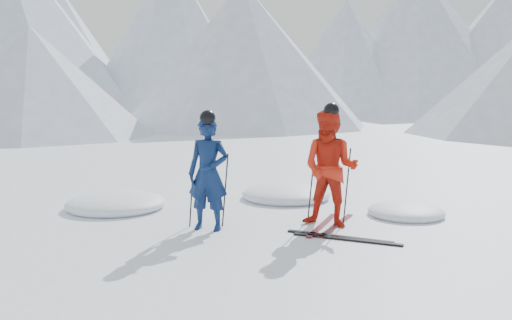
{
  "coord_description": "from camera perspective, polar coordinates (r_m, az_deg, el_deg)",
  "views": [
    {
      "loc": [
        -1.53,
        -8.66,
        2.27
      ],
      "look_at": [
        -1.96,
        0.5,
        1.1
      ],
      "focal_mm": 38.0,
      "sensor_mm": 36.0,
      "label": 1
    }
  ],
  "objects": [
    {
      "name": "pole_blue_left",
      "position": [
        9.1,
        -6.78,
        -3.23
      ],
      "size": [
        0.12,
        0.09,
        1.24
      ],
      "primitive_type": "cylinder",
      "rotation": [
        0.05,
        0.08,
        0.0
      ],
      "color": "black",
      "rests_on": "ground"
    },
    {
      "name": "skier_blue",
      "position": [
        8.86,
        -5.05,
        -1.47
      ],
      "size": [
        0.75,
        0.57,
        1.86
      ],
      "primitive_type": "imported",
      "rotation": [
        0.0,
        0.0,
        -0.21
      ],
      "color": "#0B1D45",
      "rests_on": "ground"
    },
    {
      "name": "ski_loose_a",
      "position": [
        8.62,
        8.75,
        -7.98
      ],
      "size": [
        1.61,
        0.73,
        0.03
      ],
      "primitive_type": "cube",
      "rotation": [
        0.0,
        0.0,
        1.18
      ],
      "color": "black",
      "rests_on": "ground"
    },
    {
      "name": "mountain_range",
      "position": [
        44.78,
        12.33,
        12.81
      ],
      "size": [
        106.15,
        62.94,
        15.53
      ],
      "color": "#B2BCD1",
      "rests_on": "ground"
    },
    {
      "name": "skier_red",
      "position": [
        9.12,
        7.84,
        -0.89
      ],
      "size": [
        1.16,
        1.04,
        1.97
      ],
      "primitive_type": "imported",
      "rotation": [
        0.0,
        0.0,
        -0.36
      ],
      "color": "red",
      "rests_on": "ground"
    },
    {
      "name": "pole_red_right",
      "position": [
        9.35,
        9.55,
        -2.76
      ],
      "size": [
        0.13,
        0.09,
        1.31
      ],
      "primitive_type": "cylinder",
      "rotation": [
        -0.05,
        0.08,
        0.0
      ],
      "color": "black",
      "rests_on": "ground"
    },
    {
      "name": "snow_lumps",
      "position": [
        10.52,
        1.3,
        -5.19
      ],
      "size": [
        9.31,
        4.86,
        0.42
      ],
      "color": "white",
      "rests_on": "ground"
    },
    {
      "name": "ski_worn_right",
      "position": [
        9.32,
        8.47,
        -6.81
      ],
      "size": [
        0.74,
        1.6,
        0.03
      ],
      "primitive_type": "cube",
      "rotation": [
        0.0,
        0.0,
        -0.4
      ],
      "color": "black",
      "rests_on": "ground"
    },
    {
      "name": "ski_worn_left",
      "position": [
        9.3,
        6.99,
        -6.82
      ],
      "size": [
        0.63,
        1.64,
        0.03
      ],
      "primitive_type": "cube",
      "rotation": [
        0.0,
        0.0,
        -0.33
      ],
      "color": "black",
      "rests_on": "ground"
    },
    {
      "name": "pole_blue_right",
      "position": [
        9.12,
        -3.26,
        -3.16
      ],
      "size": [
        0.12,
        0.07,
        1.24
      ],
      "primitive_type": "cylinder",
      "rotation": [
        -0.04,
        0.08,
        0.0
      ],
      "color": "black",
      "rests_on": "ground"
    },
    {
      "name": "pole_red_left",
      "position": [
        9.4,
        5.84,
        -2.65
      ],
      "size": [
        0.13,
        0.1,
        1.31
      ],
      "primitive_type": "cylinder",
      "rotation": [
        0.06,
        0.08,
        0.0
      ],
      "color": "black",
      "rests_on": "ground"
    },
    {
      "name": "ski_loose_b",
      "position": [
        8.49,
        9.54,
        -8.24
      ],
      "size": [
        1.62,
        0.68,
        0.03
      ],
      "primitive_type": "cube",
      "rotation": [
        0.0,
        0.0,
        1.21
      ],
      "color": "black",
      "rests_on": "ground"
    },
    {
      "name": "ground",
      "position": [
        9.08,
        12.42,
        -7.38
      ],
      "size": [
        160.0,
        160.0,
        0.0
      ],
      "primitive_type": "plane",
      "color": "white",
      "rests_on": "ground"
    }
  ]
}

